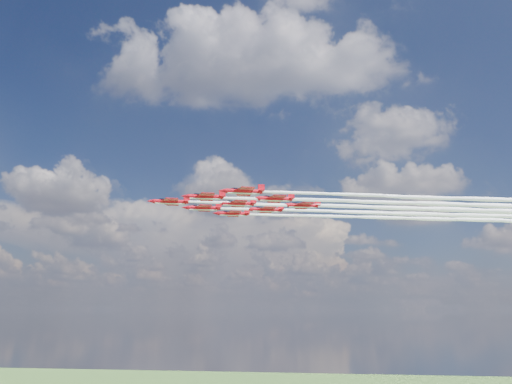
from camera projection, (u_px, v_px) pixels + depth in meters
jet_lead at (408, 208)px, 141.36m from camera, size 135.43×43.20×2.79m
jet_row2_port at (451, 204)px, 135.54m from camera, size 135.43×43.20×2.79m
jet_row2_starb at (426, 214)px, 149.58m from camera, size 135.43×43.20×2.79m
jet_row3_port at (497, 199)px, 129.73m from camera, size 135.43×43.20×2.79m
jet_row3_centre at (467, 210)px, 143.76m from camera, size 135.43×43.20×2.79m
jet_row3_starb at (442, 219)px, 157.80m from camera, size 135.43×43.20×2.79m
jet_row4_port at (512, 206)px, 137.95m from camera, size 135.43×43.20×2.79m
jet_row4_starb at (482, 216)px, 151.98m from camera, size 135.43×43.20×2.79m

